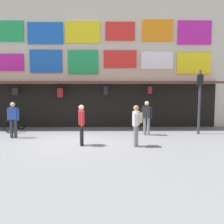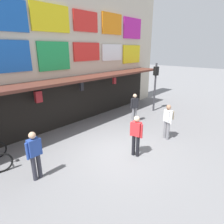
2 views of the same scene
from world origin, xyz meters
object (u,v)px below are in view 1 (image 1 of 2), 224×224
object	(u,v)px
traffic_light_far	(200,92)
pedestrian_in_green	(82,123)
bicycle_parked	(15,124)
pedestrian_in_yellow	(137,123)
pedestrian_in_blue	(13,118)
pedestrian_in_white	(147,116)

from	to	relation	value
traffic_light_far	pedestrian_in_green	world-z (taller)	traffic_light_far
bicycle_parked	pedestrian_in_yellow	distance (m)	7.10
traffic_light_far	pedestrian_in_yellow	world-z (taller)	traffic_light_far
traffic_light_far	pedestrian_in_blue	world-z (taller)	traffic_light_far
pedestrian_in_yellow	pedestrian_in_green	xyz separation A→B (m)	(-2.24, 0.22, -0.04)
pedestrian_in_blue	bicycle_parked	bearing A→B (deg)	106.44
traffic_light_far	pedestrian_in_yellow	xyz separation A→B (m)	(-3.41, -2.69, -1.16)
bicycle_parked	pedestrian_in_white	distance (m)	6.97
traffic_light_far	bicycle_parked	xyz separation A→B (m)	(-9.51, 0.89, -1.75)
pedestrian_in_white	pedestrian_in_green	xyz separation A→B (m)	(-2.98, -2.19, 0.00)
traffic_light_far	bicycle_parked	bearing A→B (deg)	174.66
traffic_light_far	pedestrian_in_blue	bearing A→B (deg)	-174.27
pedestrian_in_white	pedestrian_in_blue	bearing A→B (deg)	-174.34
pedestrian_in_yellow	pedestrian_in_white	bearing A→B (deg)	72.88
bicycle_parked	pedestrian_in_green	xyz separation A→B (m)	(3.86, -3.36, 0.55)
pedestrian_in_white	pedestrian_in_green	world-z (taller)	same
pedestrian_in_green	bicycle_parked	bearing A→B (deg)	139.00
pedestrian_in_white	pedestrian_in_blue	size ratio (longest dim) A/B	1.00
traffic_light_far	pedestrian_in_green	xyz separation A→B (m)	(-5.65, -2.47, -1.19)
bicycle_parked	pedestrian_in_yellow	bearing A→B (deg)	-30.40
bicycle_parked	pedestrian_in_white	size ratio (longest dim) A/B	0.76
traffic_light_far	pedestrian_in_white	bearing A→B (deg)	-174.12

